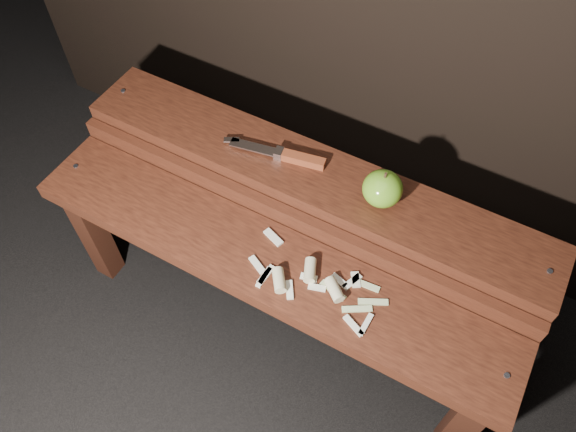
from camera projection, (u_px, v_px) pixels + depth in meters
The scene contains 6 objects.
ground at pixel (278, 320), 1.64m from camera, with size 60.00×60.00×0.00m, color black.
bench_front_tier at pixel (263, 276), 1.32m from camera, with size 1.20×0.20×0.42m.
bench_rear_tier at pixel (309, 194), 1.39m from camera, with size 1.20×0.21×0.50m.
apple at pixel (383, 189), 1.24m from camera, with size 0.09×0.09×0.09m.
knife at pixel (290, 156), 1.33m from camera, with size 0.26×0.07×0.02m.
apple_scraps at pixel (312, 282), 1.23m from camera, with size 0.33×0.15×0.03m.
Camera 1 is at (0.37, -0.60, 1.51)m, focal length 35.00 mm.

